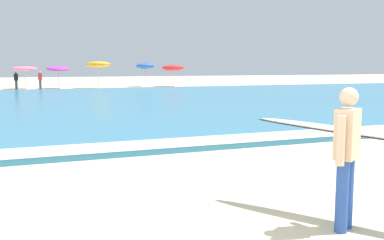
# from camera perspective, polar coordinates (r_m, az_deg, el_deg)

# --- Properties ---
(sea) EXTENTS (120.00, 28.00, 0.14)m
(sea) POSITION_cam_1_polar(r_m,az_deg,el_deg) (23.30, -16.31, 2.12)
(sea) COLOR teal
(sea) RESTS_ON ground
(surf_foam) EXTENTS (120.00, 1.21, 0.01)m
(surf_foam) POSITION_cam_1_polar(r_m,az_deg,el_deg) (10.10, -9.60, -3.44)
(surf_foam) COLOR white
(surf_foam) RESTS_ON sea
(surfer_with_board) EXTENTS (1.78, 2.62, 1.73)m
(surfer_with_board) POSITION_cam_1_polar(r_m,az_deg,el_deg) (5.69, 20.46, -2.88)
(surfer_with_board) COLOR #284CA3
(surfer_with_board) RESTS_ON ground
(beach_umbrella_2) EXTENTS (2.18, 2.19, 2.01)m
(beach_umbrella_2) POSITION_cam_1_polar(r_m,az_deg,el_deg) (40.83, -21.24, 6.34)
(beach_umbrella_2) COLOR beige
(beach_umbrella_2) RESTS_ON ground
(beach_umbrella_3) EXTENTS (2.10, 2.13, 2.07)m
(beach_umbrella_3) POSITION_cam_1_polar(r_m,az_deg,el_deg) (40.60, -17.22, 6.49)
(beach_umbrella_3) COLOR beige
(beach_umbrella_3) RESTS_ON ground
(beach_umbrella_4) EXTENTS (2.24, 2.27, 2.48)m
(beach_umbrella_4) POSITION_cam_1_polar(r_m,az_deg,el_deg) (40.20, -12.27, 7.17)
(beach_umbrella_4) COLOR beige
(beach_umbrella_4) RESTS_ON ground
(beach_umbrella_5) EXTENTS (1.80, 1.82, 2.32)m
(beach_umbrella_5) POSITION_cam_1_polar(r_m,az_deg,el_deg) (42.40, -6.19, 7.10)
(beach_umbrella_5) COLOR beige
(beach_umbrella_5) RESTS_ON ground
(beach_umbrella_6) EXTENTS (2.22, 2.24, 2.16)m
(beach_umbrella_6) POSITION_cam_1_polar(r_m,az_deg,el_deg) (42.64, -2.51, 6.89)
(beach_umbrella_6) COLOR beige
(beach_umbrella_6) RESTS_ON ground
(beachgoer_near_row_left) EXTENTS (0.32, 0.20, 1.58)m
(beachgoer_near_row_left) POSITION_cam_1_polar(r_m,az_deg,el_deg) (38.53, -19.39, 5.02)
(beachgoer_near_row_left) COLOR #383842
(beachgoer_near_row_left) RESTS_ON ground
(beachgoer_near_row_mid) EXTENTS (0.32, 0.20, 1.58)m
(beachgoer_near_row_mid) POSITION_cam_1_polar(r_m,az_deg,el_deg) (37.53, -22.17, 4.85)
(beachgoer_near_row_mid) COLOR #383842
(beachgoer_near_row_mid) RESTS_ON ground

